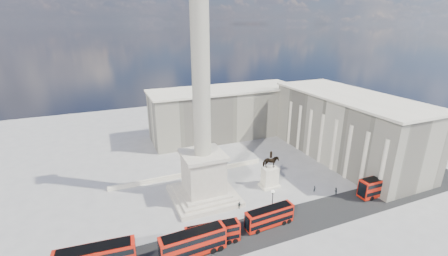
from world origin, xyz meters
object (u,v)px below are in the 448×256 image
red_bus_b (213,234)px  red_bus_c (270,217)px  red_bus_a (193,243)px  pedestrian_walking (314,189)px  pedestrian_crossing (239,205)px  red_bus_d (381,185)px  victorian_lamp (272,203)px  equestrian_statue (270,174)px  pedestrian_standing (336,191)px  nelsons_column (203,144)px

red_bus_b → red_bus_c: size_ratio=0.98×
red_bus_a → pedestrian_walking: (31.80, 8.44, -1.63)m
pedestrian_walking → pedestrian_crossing: bearing=162.3°
red_bus_d → victorian_lamp: size_ratio=1.70×
victorian_lamp → red_bus_b: bearing=-171.3°
equestrian_statue → pedestrian_standing: equestrian_statue is taller
nelsons_column → red_bus_b: bearing=-102.8°
red_bus_b → red_bus_d: (40.88, 0.53, 0.37)m
nelsons_column → pedestrian_walking: bearing=-17.5°
pedestrian_walking → pedestrian_crossing: size_ratio=0.93×
nelsons_column → pedestrian_standing: size_ratio=30.04×
nelsons_column → pedestrian_standing: (28.24, -10.39, -12.09)m
red_bus_b → pedestrian_standing: (31.67, 4.61, -1.21)m
victorian_lamp → red_bus_a: bearing=-169.5°
pedestrian_walking → equestrian_statue: bearing=127.8°
red_bus_a → victorian_lamp: victorian_lamp is taller
red_bus_c → pedestrian_crossing: (-2.90, 7.38, -1.28)m
equestrian_statue → nelsons_column: bearing=174.5°
pedestrian_walking → pedestrian_standing: 4.65m
pedestrian_standing → nelsons_column: bearing=-45.6°
pedestrian_standing → red_bus_c: bearing=-13.8°
equestrian_statue → red_bus_d: bearing=-31.1°
red_bus_d → victorian_lamp: victorian_lamp is taller
red_bus_b → victorian_lamp: victorian_lamp is taller
nelsons_column → victorian_lamp: size_ratio=7.44×
red_bus_b → victorian_lamp: (13.13, 2.00, 1.90)m
red_bus_c → equestrian_statue: equestrian_statue is taller
red_bus_b → victorian_lamp: 13.42m
red_bus_a → red_bus_b: 4.12m
pedestrian_standing → pedestrian_crossing: bearing=-33.7°
red_bus_b → pedestrian_crossing: size_ratio=6.02×
pedestrian_standing → pedestrian_crossing: 23.05m
red_bus_d → pedestrian_walking: red_bus_d is taller
red_bus_b → equestrian_statue: bearing=39.9°
red_bus_a → red_bus_d: red_bus_d is taller
victorian_lamp → pedestrian_walking: victorian_lamp is taller
nelsons_column → pedestrian_walking: (24.44, -7.71, -12.16)m
red_bus_a → equestrian_statue: (23.42, 14.60, 0.86)m
red_bus_d → pedestrian_walking: (-13.02, 6.76, -1.66)m
red_bus_c → pedestrian_standing: bearing=8.4°
nelsons_column → red_bus_d: 41.51m
red_bus_c → equestrian_statue: 15.10m
equestrian_statue → pedestrian_crossing: size_ratio=5.67×
red_bus_b → victorian_lamp: size_ratio=1.46×
red_bus_a → red_bus_c: size_ratio=1.14×
equestrian_statue → red_bus_a: bearing=-148.1°
nelsons_column → pedestrian_walking: size_ratio=33.08×
pedestrian_crossing → equestrian_statue: bearing=-103.9°
victorian_lamp → equestrian_statue: 13.11m
nelsons_column → pedestrian_standing: bearing=-20.2°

